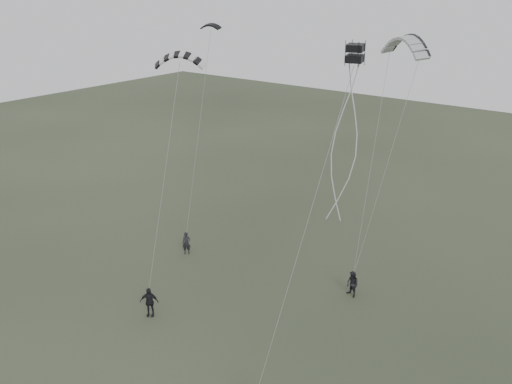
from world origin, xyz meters
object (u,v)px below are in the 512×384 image
Objects in this scene: kite_pale_large at (406,37)px; kite_striped at (179,54)px; kite_box at (355,53)px; flyer_right at (352,284)px; flyer_center at (149,302)px; flyer_left at (187,243)px; kite_dark_small at (210,25)px.

kite_pale_large is 1.29× the size of kite_striped.
flyer_right is at bearing 94.22° from kite_box.
flyer_center is 0.61× the size of kite_striped.
kite_pale_large is (12.33, 7.40, 14.88)m from flyer_left.
flyer_right is 12.82m from flyer_center.
flyer_left is 0.56× the size of kite_striped.
flyer_center is (-8.91, -9.22, 0.07)m from flyer_right.
flyer_right is 19.90m from kite_dark_small.
flyer_center is 18.90m from kite_dark_small.
kite_pale_large reaches higher than kite_dark_small.
flyer_left is 15.75m from kite_dark_small.
kite_pale_large is at bearing -3.39° from flyer_left.
kite_dark_small is at bearing 140.44° from kite_box.
kite_dark_small is (-12.64, 1.32, 15.31)m from flyer_right.
flyer_right is (12.50, 2.32, 0.01)m from flyer_left.
flyer_right is 0.92× the size of flyer_center.
kite_dark_small is at bearing 74.28° from kite_striped.
kite_dark_small is at bearing 57.83° from flyer_left.
flyer_left is 0.99× the size of flyer_right.
flyer_left is at bearing 112.33° from kite_striped.
kite_dark_small is (-0.14, 3.64, 15.33)m from flyer_left.
kite_box reaches higher than flyer_center.
flyer_center is 0.47× the size of kite_pale_large.
kite_striped is (-11.25, -3.19, 13.85)m from flyer_right.
kite_dark_small is at bearing -166.23° from flyer_right.
kite_dark_small reaches higher than kite_box.
kite_striped is at bearing -144.44° from flyer_right.
flyer_right is at bearing -17.05° from kite_striped.
kite_pale_large is at bearing 24.55° from flyer_center.
kite_striped reaches higher than flyer_right.
flyer_left is 2.36× the size of kite_box.
flyer_right is at bearing 11.97° from flyer_center.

